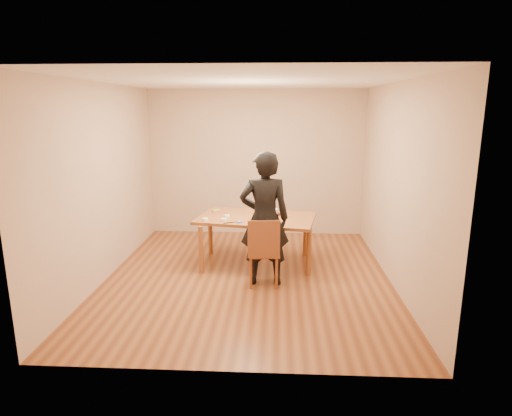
{
  "coord_description": "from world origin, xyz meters",
  "views": [
    {
      "loc": [
        0.42,
        -5.71,
        2.37
      ],
      "look_at": [
        0.09,
        0.5,
        0.9
      ],
      "focal_mm": 30.0,
      "sensor_mm": 36.0,
      "label": 1
    }
  ],
  "objects_px": {
    "cake": "(271,211)",
    "dining_chair": "(264,253)",
    "cake_plate": "(271,214)",
    "dining_table": "(256,218)",
    "person": "(264,219)"
  },
  "relations": [
    {
      "from": "dining_table",
      "to": "cake",
      "type": "height_order",
      "value": "cake"
    },
    {
      "from": "person",
      "to": "cake_plate",
      "type": "bearing_deg",
      "value": -100.78
    },
    {
      "from": "cake_plate",
      "to": "cake",
      "type": "height_order",
      "value": "cake"
    },
    {
      "from": "cake_plate",
      "to": "cake",
      "type": "relative_size",
      "value": 1.29
    },
    {
      "from": "dining_chair",
      "to": "cake_plate",
      "type": "bearing_deg",
      "value": 79.87
    },
    {
      "from": "cake_plate",
      "to": "person",
      "type": "distance_m",
      "value": 0.88
    },
    {
      "from": "cake",
      "to": "cake_plate",
      "type": "bearing_deg",
      "value": 0.0
    },
    {
      "from": "dining_table",
      "to": "dining_chair",
      "type": "bearing_deg",
      "value": -69.37
    },
    {
      "from": "dining_chair",
      "to": "person",
      "type": "xyz_separation_m",
      "value": [
        -0.0,
        0.05,
        0.46
      ]
    },
    {
      "from": "dining_chair",
      "to": "cake",
      "type": "bearing_deg",
      "value": 79.87
    },
    {
      "from": "person",
      "to": "cake",
      "type": "bearing_deg",
      "value": -100.78
    },
    {
      "from": "dining_chair",
      "to": "person",
      "type": "distance_m",
      "value": 0.46
    },
    {
      "from": "cake_plate",
      "to": "person",
      "type": "xyz_separation_m",
      "value": [
        -0.08,
        -0.87,
        0.15
      ]
    },
    {
      "from": "cake",
      "to": "dining_chair",
      "type": "bearing_deg",
      "value": -94.91
    },
    {
      "from": "dining_chair",
      "to": "cake_plate",
      "type": "height_order",
      "value": "cake_plate"
    }
  ]
}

